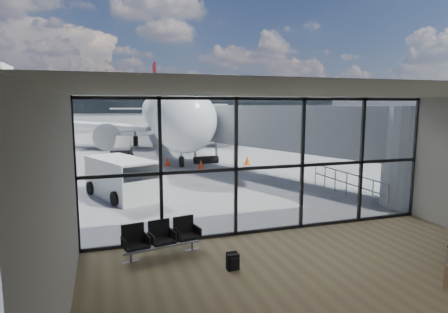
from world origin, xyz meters
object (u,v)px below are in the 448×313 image
backpack (233,262)px  service_van (122,177)px  belt_loader (122,154)px  airliner (164,115)px  seating_row (161,236)px

backpack → service_van: bearing=102.3°
backpack → belt_loader: belt_loader is taller
backpack → airliner: size_ratio=0.01×
airliner → backpack: bearing=-91.2°
seating_row → belt_loader: belt_loader is taller
backpack → airliner: airliner is taller
backpack → service_van: (-2.31, 8.87, 0.70)m
seating_row → belt_loader: 18.70m
seating_row → belt_loader: size_ratio=0.55×
backpack → belt_loader: size_ratio=0.12×
seating_row → airliner: size_ratio=0.05×
backpack → belt_loader: bearing=92.6°
belt_loader → service_van: bearing=-85.4°
backpack → service_van: 9.19m
backpack → seating_row: bearing=133.1°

